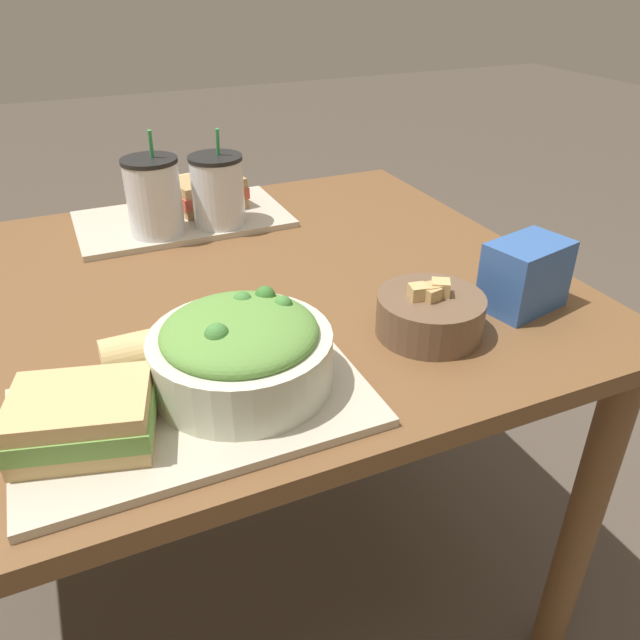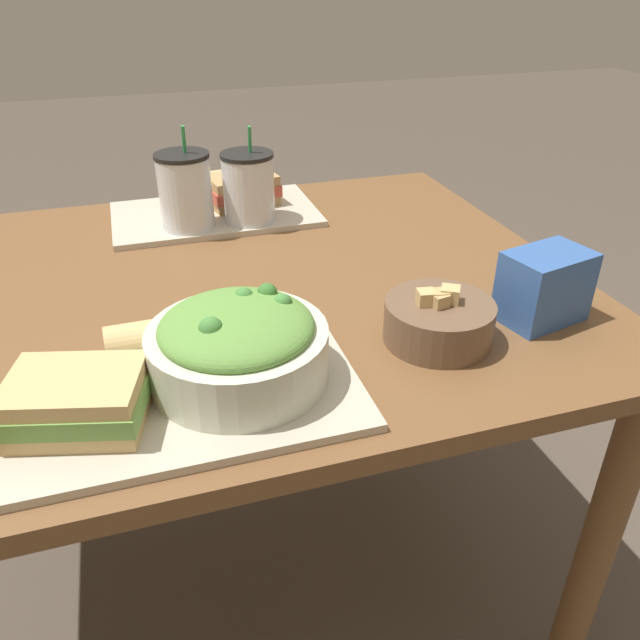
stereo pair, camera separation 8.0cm
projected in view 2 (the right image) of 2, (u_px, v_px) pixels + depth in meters
name	position (u px, v px, depth m)	size (l,w,h in m)	color
ground_plane	(234.00, 579.00, 1.44)	(12.00, 12.00, 0.00)	#4C4238
dining_table	(208.00, 337.00, 1.10)	(1.26, 0.94, 0.76)	brown
tray_near	(191.00, 399.00, 0.77)	(0.42, 0.25, 0.01)	#BCB29E
tray_far	(215.00, 214.00, 1.32)	(0.42, 0.25, 0.01)	#BCB29E
salad_bowl	(238.00, 344.00, 0.78)	(0.23, 0.23, 0.11)	beige
soup_bowl	(439.00, 319.00, 0.89)	(0.16, 0.16, 0.08)	brown
sandwich_near	(77.00, 401.00, 0.71)	(0.18, 0.15, 0.06)	tan
baguette_near	(163.00, 340.00, 0.83)	(0.14, 0.06, 0.06)	tan
sandwich_far	(242.00, 189.00, 1.35)	(0.16, 0.13, 0.06)	tan
baguette_far	(216.00, 184.00, 1.39)	(0.14, 0.08, 0.06)	tan
drink_cup_dark	(186.00, 193.00, 1.21)	(0.11, 0.11, 0.20)	silver
drink_cup_red	(249.00, 189.00, 1.25)	(0.11, 0.11, 0.19)	silver
chip_bag	(544.00, 286.00, 0.93)	(0.14, 0.11, 0.11)	#335BA3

